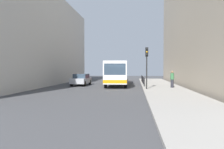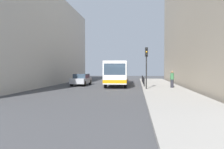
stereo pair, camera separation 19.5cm
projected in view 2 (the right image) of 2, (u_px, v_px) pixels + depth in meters
name	position (u px, v px, depth m)	size (l,w,h in m)	color
ground_plane	(113.00, 88.00, 23.50)	(80.00, 80.00, 0.00)	#424244
sidewalk	(163.00, 88.00, 22.88)	(4.40, 40.00, 0.15)	#9E9991
building_left	(31.00, 39.00, 28.62)	(7.00, 32.00, 12.34)	#BCB7AD
building_right	(211.00, 22.00, 25.93)	(7.00, 32.00, 15.73)	#B2A38C
bus	(117.00, 72.00, 27.86)	(2.96, 11.11, 3.00)	white
car_beside_bus	(81.00, 79.00, 27.53)	(1.87, 4.40, 1.48)	#A5A8AD
car_behind_bus	(122.00, 76.00, 38.98)	(2.06, 4.49, 1.48)	maroon
traffic_light	(146.00, 60.00, 21.04)	(0.28, 0.33, 4.10)	black
bollard_near	(144.00, 82.00, 24.25)	(0.11, 0.11, 0.95)	black
bollard_mid	(143.00, 81.00, 27.29)	(0.11, 0.11, 0.95)	black
bollard_far	(143.00, 79.00, 30.32)	(0.11, 0.11, 0.95)	black
bollard_farthest	(142.00, 78.00, 33.36)	(0.11, 0.11, 0.95)	black
pedestrian_near_signal	(172.00, 79.00, 22.60)	(0.38, 0.38, 1.77)	#26262D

